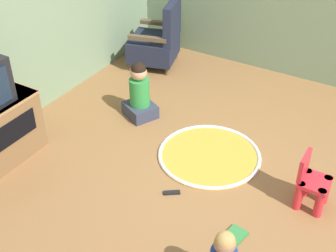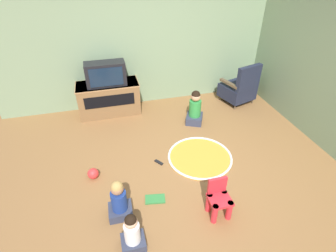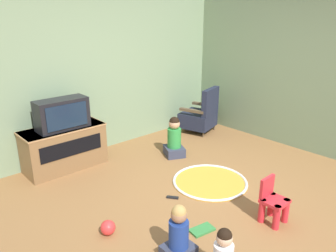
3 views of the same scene
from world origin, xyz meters
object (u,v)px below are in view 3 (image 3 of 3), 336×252
(yellow_kid_chair, at_px, (273,204))
(toy_ball, at_px, (108,228))
(black_armchair, at_px, (200,115))
(child_watching_right, at_px, (174,139))
(tv_cabinet, at_px, (64,147))
(book, at_px, (202,230))
(child_watching_center, at_px, (179,235))
(remote_control, at_px, (173,197))
(television, at_px, (62,114))

(yellow_kid_chair, bearing_deg, toy_ball, 144.97)
(black_armchair, distance_m, child_watching_right, 1.26)
(tv_cabinet, height_order, child_watching_right, child_watching_right)
(book, bearing_deg, child_watching_center, 24.08)
(black_armchair, distance_m, toy_ball, 3.41)
(black_armchair, relative_size, book, 3.11)
(child_watching_right, distance_m, book, 2.01)
(book, height_order, remote_control, book)
(child_watching_center, xyz_separation_m, remote_control, (0.67, 0.81, -0.23))
(black_armchair, height_order, remote_control, black_armchair)
(television, relative_size, yellow_kid_chair, 1.42)
(book, bearing_deg, child_watching_right, -114.77)
(tv_cabinet, bearing_deg, remote_control, -71.16)
(child_watching_right, bearing_deg, book, 171.18)
(yellow_kid_chair, relative_size, book, 1.79)
(child_watching_center, height_order, remote_control, child_watching_center)
(toy_ball, xyz_separation_m, remote_control, (0.98, 0.06, -0.07))
(tv_cabinet, bearing_deg, television, -90.00)
(toy_ball, distance_m, remote_control, 0.98)
(child_watching_center, relative_size, book, 1.99)
(yellow_kid_chair, relative_size, remote_control, 3.44)
(tv_cabinet, relative_size, television, 1.63)
(toy_ball, bearing_deg, television, 77.25)
(yellow_kid_chair, distance_m, child_watching_right, 2.07)
(black_armchair, relative_size, remote_control, 5.98)
(toy_ball, bearing_deg, black_armchair, 26.28)
(child_watching_center, xyz_separation_m, child_watching_right, (1.59, 1.75, 0.04))
(yellow_kid_chair, height_order, book, yellow_kid_chair)
(toy_ball, bearing_deg, yellow_kid_chair, -34.51)
(television, distance_m, remote_control, 1.96)
(yellow_kid_chair, bearing_deg, book, 150.47)
(tv_cabinet, distance_m, television, 0.52)
(yellow_kid_chair, xyz_separation_m, book, (-0.71, 0.39, -0.20))
(tv_cabinet, distance_m, child_watching_center, 2.53)
(tv_cabinet, xyz_separation_m, black_armchair, (2.66, -0.28, 0.00))
(toy_ball, bearing_deg, book, -39.01)
(toy_ball, bearing_deg, child_watching_center, -67.41)
(child_watching_center, bearing_deg, toy_ball, 114.53)
(child_watching_right, height_order, book, child_watching_right)
(tv_cabinet, xyz_separation_m, yellow_kid_chair, (1.08, -2.80, -0.11))
(tv_cabinet, xyz_separation_m, child_watching_center, (-0.08, -2.53, -0.08))
(child_watching_right, relative_size, book, 2.32)
(child_watching_right, bearing_deg, child_watching_center, 163.57)
(black_armchair, relative_size, child_watching_center, 1.57)
(yellow_kid_chair, relative_size, toy_ball, 3.21)
(black_armchair, bearing_deg, television, -21.36)
(child_watching_center, xyz_separation_m, toy_ball, (-0.31, 0.74, -0.16))
(yellow_kid_chair, distance_m, child_watching_center, 1.20)
(television, distance_m, child_watching_right, 1.76)
(yellow_kid_chair, xyz_separation_m, child_watching_center, (-1.17, 0.28, 0.03))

